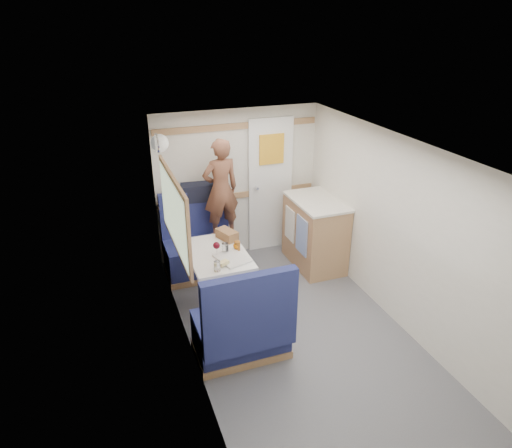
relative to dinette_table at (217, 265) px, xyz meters
name	(u,v)px	position (x,y,z in m)	size (l,w,h in m)	color
floor	(309,350)	(0.65, -1.00, -0.57)	(4.50, 4.50, 0.00)	#515156
ceiling	(321,157)	(0.65, -1.00, 1.43)	(4.50, 4.50, 0.00)	silver
wall_back	(238,184)	(0.65, 1.25, 0.43)	(2.20, 0.02, 2.00)	silver
wall_left	(196,285)	(-0.45, -1.00, 0.43)	(0.02, 4.50, 2.00)	silver
wall_right	(414,244)	(1.75, -1.00, 0.43)	(0.02, 4.50, 2.00)	silver
oak_trim_low	(239,195)	(0.65, 1.23, 0.28)	(2.15, 0.02, 0.08)	#986A44
oak_trim_high	(238,126)	(0.65, 1.23, 1.21)	(2.15, 0.02, 0.08)	#986A44
side_window	(174,213)	(-0.43, 0.00, 0.68)	(0.04, 1.30, 0.72)	#96A48B
rear_door	(270,183)	(1.10, 1.22, 0.41)	(0.62, 0.12, 1.86)	white
dinette_table	(217,265)	(0.00, 0.00, 0.00)	(0.62, 0.92, 0.72)	white
bench_far	(200,251)	(0.00, 0.86, -0.27)	(0.90, 0.59, 1.05)	navy
bench_near	(243,332)	(0.00, -0.86, -0.27)	(0.90, 0.59, 1.05)	navy
ledge	(193,202)	(0.00, 1.12, 0.31)	(0.90, 0.14, 0.04)	#986A44
dome_light	(160,143)	(-0.39, 0.85, 1.18)	(0.20, 0.20, 0.20)	white
galley_counter	(315,232)	(1.47, 0.55, -0.10)	(0.57, 0.92, 0.92)	#986A44
person	(221,189)	(0.31, 0.90, 0.53)	(0.47, 0.31, 1.28)	brown
duffel_bag	(199,192)	(0.09, 1.12, 0.44)	(0.45, 0.22, 0.22)	black
tray	(232,258)	(0.11, -0.19, 0.16)	(0.28, 0.36, 0.02)	silver
orange_fruit	(236,246)	(0.22, -0.02, 0.21)	(0.07, 0.07, 0.07)	orange
cheese_block	(224,263)	(-0.01, -0.30, 0.19)	(0.11, 0.06, 0.04)	#E4D883
wine_glass	(216,246)	(-0.02, -0.08, 0.28)	(0.08, 0.08, 0.17)	white
tumbler_left	(217,266)	(-0.10, -0.38, 0.21)	(0.07, 0.07, 0.11)	white
tumbler_right	(225,248)	(0.08, -0.04, 0.21)	(0.07, 0.07, 0.12)	white
beer_glass	(237,246)	(0.22, -0.02, 0.21)	(0.07, 0.07, 0.10)	brown
pepper_grinder	(227,248)	(0.11, -0.03, 0.20)	(0.03, 0.03, 0.09)	black
bread_loaf	(227,235)	(0.20, 0.28, 0.21)	(0.14, 0.26, 0.11)	brown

